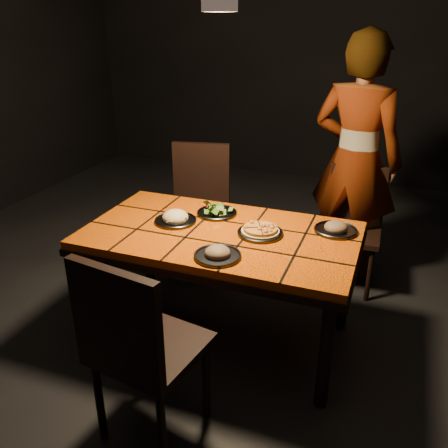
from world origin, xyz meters
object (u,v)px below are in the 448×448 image
(plate_pizza, at_px, (260,232))
(plate_pasta, at_px, (175,219))
(chair_far_left, at_px, (199,200))
(chair_near, at_px, (137,343))
(diner, at_px, (356,161))
(chair_far_right, at_px, (353,219))
(dining_table, at_px, (220,243))

(plate_pizza, relative_size, plate_pasta, 1.14)
(chair_far_left, distance_m, plate_pizza, 1.11)
(chair_near, relative_size, diner, 0.55)
(chair_near, xyz_separation_m, diner, (0.68, 2.06, 0.35))
(chair_far_right, bearing_deg, plate_pizza, -116.41)
(dining_table, height_order, chair_far_right, chair_far_right)
(plate_pizza, height_order, plate_pasta, plate_pasta)
(chair_far_left, relative_size, plate_pizza, 3.41)
(dining_table, distance_m, chair_near, 0.91)
(dining_table, distance_m, plate_pizza, 0.26)
(diner, bearing_deg, dining_table, 74.70)
(chair_near, xyz_separation_m, chair_far_right, (0.73, 1.92, -0.06))
(chair_far_left, relative_size, chair_far_right, 1.10)
(dining_table, bearing_deg, chair_far_right, 56.18)
(chair_far_right, bearing_deg, dining_table, -125.47)
(diner, bearing_deg, chair_near, 85.03)
(diner, xyz_separation_m, plate_pizza, (-0.40, -1.11, -0.16))
(chair_far_left, relative_size, diner, 0.54)
(plate_pasta, bearing_deg, chair_near, -74.58)
(chair_far_right, xyz_separation_m, plate_pasta, (-0.99, -0.98, 0.25))
(dining_table, bearing_deg, chair_far_left, 121.08)
(chair_near, height_order, plate_pasta, chair_near)
(chair_far_left, distance_m, plate_pasta, 0.86)
(chair_near, relative_size, plate_pasta, 3.92)
(chair_far_left, height_order, diner, diner)
(plate_pasta, bearing_deg, chair_far_right, 44.70)
(chair_far_left, distance_m, diner, 1.23)
(chair_near, bearing_deg, chair_far_left, -66.26)
(chair_near, height_order, plate_pizza, chair_near)
(chair_far_right, height_order, plate_pasta, chair_far_right)
(dining_table, height_order, plate_pasta, plate_pasta)
(chair_near, xyz_separation_m, chair_far_left, (-0.46, 1.75, -0.00))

